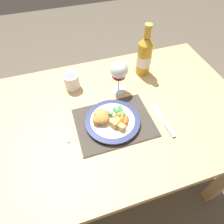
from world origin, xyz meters
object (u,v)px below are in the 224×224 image
Objects in this scene: fork at (66,131)px; drinking_cup at (72,81)px; table_knife at (165,123)px; wine_glass at (119,71)px; bottle at (144,56)px; dining_table at (98,128)px; dinner_plate at (113,121)px.

drinking_cup is (0.08, 0.26, 0.04)m from fork.
wine_glass is (-0.13, 0.26, 0.12)m from table_knife.
drinking_cup is (-0.34, 0.35, 0.04)m from table_knife.
bottle is at bearing 29.63° from fork.
dining_table is 0.14m from dinner_plate.
dinner_plate is at bearing -49.55° from dining_table.
dinner_plate is at bearing 162.06° from table_knife.
dinner_plate reaches higher than table_knife.
wine_glass is 0.62× the size of bottle.
wine_glass reaches higher than drinking_cup.
dining_table is at bearing -138.40° from wine_glass.
fork is 0.43m from table_knife.
wine_glass reaches higher than dining_table.
table_knife is at bearing -12.09° from fork.
drinking_cup reaches higher than dining_table.
table_knife is (0.42, -0.09, 0.00)m from fork.
table_knife is 0.37m from bottle.
bottle is (0.26, 0.28, 0.09)m from dinner_plate.
bottle reaches higher than wine_glass.
drinking_cup is at bearing -179.43° from bottle.
wine_glass is (0.14, 0.13, 0.21)m from dining_table.
wine_glass is at bearing 115.76° from table_knife.
wine_glass is at bearing -151.16° from bottle.
table_knife is (0.22, -0.07, -0.01)m from dinner_plate.
dining_table is 0.18m from fork.
dining_table is 0.29m from wine_glass.
wine_glass reaches higher than table_knife.
fork is (-0.15, -0.04, 0.09)m from dining_table.
bottle is at bearing 82.87° from table_knife.
table_knife is at bearing -26.03° from dining_table.
bottle reaches higher than dinner_plate.
dinner_plate is 0.23m from table_knife.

